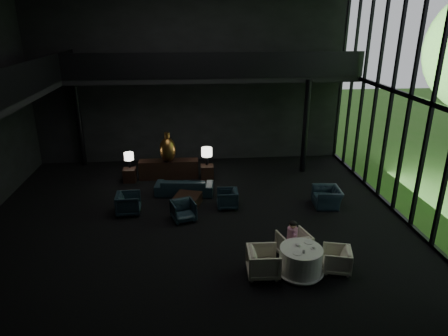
{
  "coord_description": "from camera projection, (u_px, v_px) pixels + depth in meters",
  "views": [
    {
      "loc": [
        -0.08,
        -12.11,
        6.34
      ],
      "look_at": [
        1.02,
        0.5,
        1.58
      ],
      "focal_mm": 32.0,
      "sensor_mm": 36.0,
      "label": 1
    }
  ],
  "objects": [
    {
      "name": "floor",
      "position": [
        195.0,
        218.0,
        13.53
      ],
      "size": [
        14.0,
        12.0,
        0.02
      ],
      "primitive_type": "cube",
      "color": "black",
      "rests_on": "ground"
    },
    {
      "name": "wall_back",
      "position": [
        191.0,
        74.0,
        17.71
      ],
      "size": [
        14.0,
        0.04,
        8.0
      ],
      "primitive_type": "cube",
      "color": "black",
      "rests_on": "ground"
    },
    {
      "name": "wall_front",
      "position": [
        197.0,
        171.0,
        6.53
      ],
      "size": [
        14.0,
        0.04,
        8.0
      ],
      "primitive_type": "cube",
      "color": "black",
      "rests_on": "ground"
    },
    {
      "name": "curtain_wall",
      "position": [
        411.0,
        97.0,
        12.69
      ],
      "size": [
        0.2,
        12.0,
        8.0
      ],
      "primitive_type": null,
      "color": "black",
      "rests_on": "ground"
    },
    {
      "name": "mezzanine_back",
      "position": [
        214.0,
        77.0,
        16.86
      ],
      "size": [
        12.0,
        2.0,
        0.25
      ],
      "primitive_type": "cube",
      "color": "black",
      "rests_on": "wall_back"
    },
    {
      "name": "railing_left",
      "position": [
        18.0,
        83.0,
        11.5
      ],
      "size": [
        0.06,
        12.0,
        1.0
      ],
      "primitive_type": "cube",
      "color": "black",
      "rests_on": "mezzanine_left"
    },
    {
      "name": "railing_back",
      "position": [
        216.0,
        65.0,
        15.72
      ],
      "size": [
        12.0,
        0.06,
        1.0
      ],
      "primitive_type": "cube",
      "color": "black",
      "rests_on": "mezzanine_back"
    },
    {
      "name": "column_nw",
      "position": [
        79.0,
        122.0,
        17.73
      ],
      "size": [
        0.24,
        0.24,
        4.0
      ],
      "primitive_type": "cylinder",
      "color": "black",
      "rests_on": "floor"
    },
    {
      "name": "column_ne",
      "position": [
        305.0,
        127.0,
        16.95
      ],
      "size": [
        0.24,
        0.24,
        4.0
      ],
      "primitive_type": "cylinder",
      "color": "black",
      "rests_on": "floor"
    },
    {
      "name": "console",
      "position": [
        169.0,
        169.0,
        16.77
      ],
      "size": [
        2.46,
        0.56,
        0.78
      ],
      "primitive_type": "cube",
      "color": "black",
      "rests_on": "floor"
    },
    {
      "name": "bronze_urn",
      "position": [
        168.0,
        149.0,
        16.32
      ],
      "size": [
        0.66,
        0.66,
        1.23
      ],
      "color": "olive",
      "rests_on": "console"
    },
    {
      "name": "side_table_left",
      "position": [
        130.0,
        175.0,
        16.44
      ],
      "size": [
        0.5,
        0.5,
        0.55
      ],
      "primitive_type": "cube",
      "color": "black",
      "rests_on": "floor"
    },
    {
      "name": "table_lamp_left",
      "position": [
        129.0,
        157.0,
        16.36
      ],
      "size": [
        0.38,
        0.38,
        0.64
      ],
      "color": "black",
      "rests_on": "side_table_left"
    },
    {
      "name": "side_table_right",
      "position": [
        207.0,
        172.0,
        16.75
      ],
      "size": [
        0.52,
        0.52,
        0.57
      ],
      "primitive_type": "cube",
      "color": "black",
      "rests_on": "floor"
    },
    {
      "name": "table_lamp_right",
      "position": [
        207.0,
        153.0,
        16.56
      ],
      "size": [
        0.44,
        0.44,
        0.74
      ],
      "color": "black",
      "rests_on": "side_table_right"
    },
    {
      "name": "sofa",
      "position": [
        184.0,
        183.0,
        15.18
      ],
      "size": [
        2.36,
        0.93,
        0.9
      ],
      "primitive_type": "imported",
      "rotation": [
        0.0,
        0.0,
        3.03
      ],
      "color": "#253A4F",
      "rests_on": "floor"
    },
    {
      "name": "lounge_armchair_west",
      "position": [
        128.0,
        202.0,
        13.68
      ],
      "size": [
        0.81,
        0.86,
        0.85
      ],
      "primitive_type": "imported",
      "rotation": [
        0.0,
        0.0,
        1.61
      ],
      "color": "#1A3E4A",
      "rests_on": "floor"
    },
    {
      "name": "lounge_armchair_east",
      "position": [
        227.0,
        198.0,
        14.14
      ],
      "size": [
        0.67,
        0.72,
        0.71
      ],
      "primitive_type": "imported",
      "rotation": [
        0.0,
        0.0,
        -1.61
      ],
      "color": "#18232C",
      "rests_on": "floor"
    },
    {
      "name": "lounge_armchair_south",
      "position": [
        183.0,
        210.0,
        13.24
      ],
      "size": [
        0.88,
        0.85,
        0.73
      ],
      "primitive_type": "imported",
      "rotation": [
        0.0,
        0.0,
        0.31
      ],
      "color": "#1B2C39",
      "rests_on": "floor"
    },
    {
      "name": "window_armchair",
      "position": [
        327.0,
        195.0,
        14.24
      ],
      "size": [
        0.71,
        1.03,
        0.86
      ],
      "primitive_type": "imported",
      "rotation": [
        0.0,
        0.0,
        -1.64
      ],
      "color": "navy",
      "rests_on": "floor"
    },
    {
      "name": "coffee_table",
      "position": [
        188.0,
        200.0,
        14.39
      ],
      "size": [
        1.1,
        1.1,
        0.39
      ],
      "primitive_type": "cube",
      "rotation": [
        0.0,
        0.0,
        -0.31
      ],
      "color": "black",
      "rests_on": "floor"
    },
    {
      "name": "dining_table",
      "position": [
        300.0,
        262.0,
        10.47
      ],
      "size": [
        1.27,
        1.27,
        0.75
      ],
      "color": "white",
      "rests_on": "floor"
    },
    {
      "name": "dining_chair_north",
      "position": [
        294.0,
        243.0,
        11.18
      ],
      "size": [
        1.03,
        0.99,
        0.87
      ],
      "primitive_type": "imported",
      "rotation": [
        0.0,
        0.0,
        3.41
      ],
      "color": "tan",
      "rests_on": "floor"
    },
    {
      "name": "dining_chair_east",
      "position": [
        337.0,
        259.0,
        10.59
      ],
      "size": [
        0.77,
        0.8,
        0.68
      ],
      "primitive_type": "imported",
      "rotation": [
        0.0,
        0.0,
        -1.83
      ],
      "color": "tan",
      "rests_on": "floor"
    },
    {
      "name": "dining_chair_west",
      "position": [
        263.0,
        260.0,
        10.36
      ],
      "size": [
        0.86,
        0.91,
        0.91
      ],
      "primitive_type": "imported",
      "rotation": [
        0.0,
        0.0,
        1.54
      ],
      "color": "#A39D86",
      "rests_on": "floor"
    },
    {
      "name": "child",
      "position": [
        293.0,
        231.0,
        11.15
      ],
      "size": [
        0.29,
        0.29,
        0.62
      ],
      "rotation": [
        0.0,
        0.0,
        3.14
      ],
      "color": "#DCA0BD",
      "rests_on": "dining_chair_north"
    },
    {
      "name": "plate_a",
      "position": [
        297.0,
        253.0,
        10.11
      ],
      "size": [
        0.3,
        0.3,
        0.01
      ],
      "primitive_type": "cylinder",
      "rotation": [
        0.0,
        0.0,
        0.38
      ],
      "color": "white",
      "rests_on": "dining_table"
    },
    {
      "name": "plate_b",
      "position": [
        309.0,
        242.0,
        10.61
      ],
      "size": [
        0.27,
        0.27,
        0.02
      ],
      "primitive_type": "cylinder",
      "rotation": [
        0.0,
        0.0,
        -0.08
      ],
      "color": "white",
      "rests_on": "dining_table"
    },
    {
      "name": "saucer",
      "position": [
        313.0,
        248.0,
        10.33
      ],
      "size": [
        0.19,
        0.19,
        0.01
      ],
      "primitive_type": "cylinder",
      "rotation": [
        0.0,
        0.0,
        -0.37
      ],
      "color": "white",
      "rests_on": "dining_table"
    },
    {
      "name": "coffee_cup",
      "position": [
        314.0,
        247.0,
        10.31
      ],
      "size": [
        0.08,
        0.08,
        0.06
      ],
      "primitive_type": "cylinder",
      "rotation": [
        0.0,
        0.0,
        -0.02
      ],
      "color": "white",
      "rests_on": "saucer"
    },
    {
      "name": "cereal_bowl",
      "position": [
        298.0,
        245.0,
        10.44
      ],
      "size": [
        0.14,
        0.14,
        0.07
      ],
      "primitive_type": "ellipsoid",
      "color": "white",
      "rests_on": "dining_table"
    },
    {
      "name": "cream_pot",
      "position": [
        304.0,
        252.0,
        10.11
      ],
      "size": [
        0.08,
        0.08,
        0.07
      ],
      "primitive_type": "cylinder",
      "rotation": [
        0.0,
        0.0,
        0.22
      ],
      "color": "#99999E",
      "rests_on": "dining_table"
    }
  ]
}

